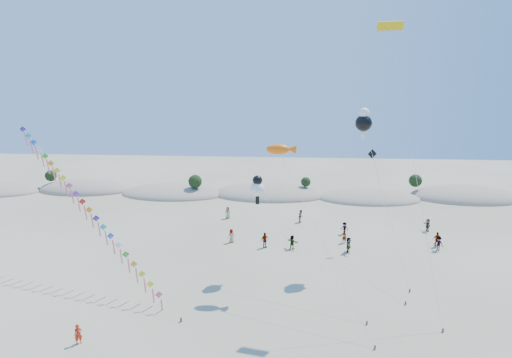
{
  "coord_description": "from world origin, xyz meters",
  "views": [
    {
      "loc": [
        2.84,
        -23.25,
        18.78
      ],
      "look_at": [
        0.1,
        14.0,
        10.0
      ],
      "focal_mm": 30.0,
      "sensor_mm": 36.0,
      "label": 1
    }
  ],
  "objects_px": {
    "kite_train": "(83,204)",
    "fish_kite": "(282,150)",
    "flyer_foreground": "(78,334)",
    "parafoil_kite": "(392,34)"
  },
  "relations": [
    {
      "from": "kite_train",
      "to": "fish_kite",
      "type": "relative_size",
      "value": 1.56
    },
    {
      "from": "fish_kite",
      "to": "flyer_foreground",
      "type": "distance_m",
      "value": 21.82
    },
    {
      "from": "fish_kite",
      "to": "flyer_foreground",
      "type": "relative_size",
      "value": 8.55
    },
    {
      "from": "kite_train",
      "to": "parafoil_kite",
      "type": "height_order",
      "value": "parafoil_kite"
    },
    {
      "from": "parafoil_kite",
      "to": "flyer_foreground",
      "type": "height_order",
      "value": "parafoil_kite"
    },
    {
      "from": "parafoil_kite",
      "to": "flyer_foreground",
      "type": "bearing_deg",
      "value": -155.51
    },
    {
      "from": "fish_kite",
      "to": "parafoil_kite",
      "type": "bearing_deg",
      "value": -5.74
    },
    {
      "from": "fish_kite",
      "to": "flyer_foreground",
      "type": "height_order",
      "value": "fish_kite"
    },
    {
      "from": "parafoil_kite",
      "to": "kite_train",
      "type": "bearing_deg",
      "value": 179.67
    },
    {
      "from": "fish_kite",
      "to": "parafoil_kite",
      "type": "height_order",
      "value": "parafoil_kite"
    }
  ]
}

